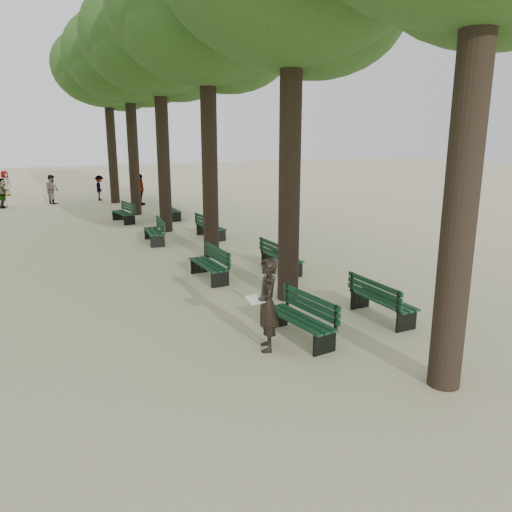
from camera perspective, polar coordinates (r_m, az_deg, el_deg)
name	(u,v)px	position (r m, az deg, el deg)	size (l,w,h in m)	color
ground	(301,356)	(9.54, 5.20, -11.31)	(120.00, 120.00, 0.00)	beige
tree_central_2	(206,10)	(16.84, -5.70, 26.16)	(6.00, 6.00, 9.95)	#33261C
tree_central_3	(158,38)	(21.47, -11.12, 23.29)	(6.00, 6.00, 9.95)	#33261C
tree_central_4	(128,55)	(26.24, -14.47, 21.36)	(6.00, 6.00, 9.95)	#33261C
tree_central_5	(106,67)	(31.08, -16.73, 19.98)	(6.00, 6.00, 9.95)	#33261C
bench_left_0	(299,327)	(10.12, 4.97, -8.09)	(0.73, 1.84, 0.92)	black
bench_left_1	(209,270)	(14.17, -5.40, -1.64)	(0.57, 1.80, 0.92)	black
bench_left_2	(154,236)	(19.22, -11.56, 2.26)	(0.80, 1.86, 0.92)	black
bench_left_3	(123,217)	(24.04, -14.92, 4.37)	(0.78, 1.85, 0.92)	black
bench_right_0	(382,307)	(11.53, 14.20, -5.69)	(0.61, 1.81, 0.92)	black
bench_right_1	(281,262)	(14.99, 2.90, -0.74)	(0.60, 1.81, 0.92)	black
bench_right_2	(211,231)	(19.85, -5.18, 2.85)	(0.67, 1.83, 0.92)	black
bench_right_3	(171,213)	(24.51, -9.67, 4.81)	(0.64, 1.82, 0.92)	black
man_with_map	(267,304)	(9.45, 1.31, -5.56)	(0.74, 0.81, 1.81)	black
pedestrian_b	(100,188)	(32.41, -17.43, 7.43)	(0.99, 0.31, 1.54)	#262628
pedestrian_c	(140,190)	(29.64, -13.07, 7.40)	(1.04, 0.36, 1.78)	#262628
pedestrian_d	(5,183)	(37.13, -26.73, 7.43)	(0.80, 0.33, 1.65)	#262628
pedestrian_a	(52,189)	(31.73, -22.29, 7.07)	(0.83, 0.34, 1.70)	#262628
pedestrian_e	(2,193)	(31.12, -27.04, 6.43)	(1.54, 0.33, 1.66)	#262628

